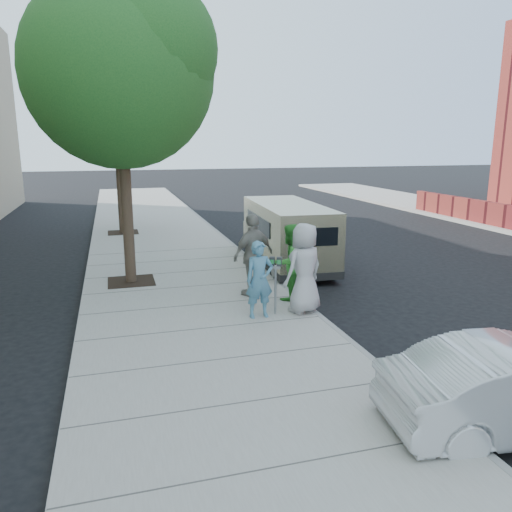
% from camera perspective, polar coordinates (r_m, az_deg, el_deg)
% --- Properties ---
extents(ground, '(120.00, 120.00, 0.00)m').
position_cam_1_polar(ground, '(11.67, -2.10, -5.86)').
color(ground, black).
rests_on(ground, ground).
extents(sidewalk, '(5.00, 60.00, 0.15)m').
position_cam_1_polar(sidewalk, '(11.46, -6.99, -5.91)').
color(sidewalk, gray).
rests_on(sidewalk, ground).
extents(curb_face, '(0.12, 60.00, 0.16)m').
position_cam_1_polar(curb_face, '(12.05, 4.57, -4.89)').
color(curb_face, gray).
rests_on(curb_face, ground).
extents(tree_near, '(4.62, 4.60, 7.53)m').
position_cam_1_polar(tree_near, '(13.25, -15.20, 20.27)').
color(tree_near, black).
rests_on(tree_near, sidewalk).
extents(tree_far, '(3.92, 3.80, 6.49)m').
position_cam_1_polar(tree_far, '(20.76, -15.60, 15.59)').
color(tree_far, black).
rests_on(tree_far, sidewalk).
extents(parking_meter, '(0.27, 0.19, 1.25)m').
position_cam_1_polar(parking_meter, '(10.52, 2.25, -1.94)').
color(parking_meter, gray).
rests_on(parking_meter, sidewalk).
extents(van, '(2.05, 5.32, 1.94)m').
position_cam_1_polar(van, '(15.28, 3.54, 2.61)').
color(van, tan).
rests_on(van, ground).
extents(person_officer, '(0.60, 0.40, 1.62)m').
position_cam_1_polar(person_officer, '(10.36, 0.40, -2.72)').
color(person_officer, teal).
rests_on(person_officer, sidewalk).
extents(person_green_shirt, '(1.06, 0.96, 1.77)m').
position_cam_1_polar(person_green_shirt, '(11.55, 3.86, -0.71)').
color(person_green_shirt, green).
rests_on(person_green_shirt, sidewalk).
extents(person_gray_shirt, '(1.11, 0.93, 1.94)m').
position_cam_1_polar(person_gray_shirt, '(10.69, 5.55, -1.39)').
color(person_gray_shirt, '#AEAEB1').
rests_on(person_gray_shirt, sidewalk).
extents(person_striped_polo, '(1.25, 0.91, 1.97)m').
position_cam_1_polar(person_striped_polo, '(11.83, -0.30, 0.13)').
color(person_striped_polo, gray).
rests_on(person_striped_polo, sidewalk).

